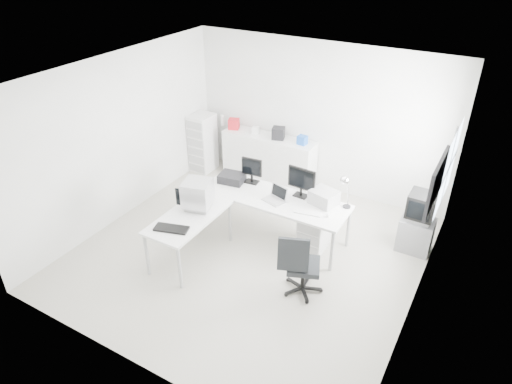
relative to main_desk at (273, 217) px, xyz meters
The scene contains 30 objects.
floor 0.69m from the main_desk, 101.94° to the right, with size 5.00×5.00×0.01m, color silver.
ceiling 2.49m from the main_desk, 101.94° to the right, with size 5.00×5.00×0.01m, color white.
back_wall 2.19m from the main_desk, 93.52° to the left, with size 5.00×0.02×2.80m, color white.
left_wall 2.87m from the main_desk, 167.86° to the right, with size 0.02×5.00×2.80m, color white.
right_wall 2.65m from the main_desk, 13.31° to the right, with size 0.02×5.00×2.80m, color white.
window 2.73m from the main_desk, 15.09° to the left, with size 0.02×1.20×1.10m, color white, non-canonical shape.
wall_picture 2.84m from the main_desk, 11.15° to the right, with size 0.04×0.90×0.60m, color black, non-canonical shape.
main_desk is the anchor object (origin of this frame).
side_desk 1.39m from the main_desk, 127.69° to the right, with size 0.70×1.40×0.75m, color silver, non-canonical shape.
drawer_pedestal 0.71m from the main_desk, ahead, with size 0.40×0.50×0.60m, color silver.
inkjet_printer 0.97m from the main_desk, behind, with size 0.41×0.32×0.14m, color black.
lcd_monitor_small 0.85m from the main_desk, 155.56° to the left, with size 0.35×0.20×0.44m, color black, non-canonical shape.
lcd_monitor_large 0.75m from the main_desk, 35.54° to the left, with size 0.47×0.19×0.48m, color black, non-canonical shape.
laptop 0.49m from the main_desk, 63.43° to the right, with size 0.31×0.32×0.20m, color #B7B7BA, non-canonical shape.
white_keyboard 0.77m from the main_desk, 12.99° to the right, with size 0.40×0.12×0.02m, color silver.
white_mouse 1.04m from the main_desk, ahead, with size 0.05×0.05×0.05m, color silver.
laser_printer 0.92m from the main_desk, 16.35° to the left, with size 0.39×0.33×0.22m, color #9E9E9E.
desk_lamp 1.30m from the main_desk, 15.26° to the left, with size 0.17×0.17×0.50m, color silver, non-canonical shape.
crt_monitor 1.34m from the main_desk, 135.00° to the right, with size 0.37×0.37×0.42m, color #B7B7BA, non-canonical shape.
black_keyboard 1.77m from the main_desk, 119.54° to the right, with size 0.49×0.19×0.03m, color black.
office_chair 1.36m from the main_desk, 44.38° to the right, with size 0.57×0.57×0.99m, color #212326, non-canonical shape.
tv_cabinet 2.25m from the main_desk, 21.04° to the left, with size 0.51×0.41×0.55m, color slate.
crt_tv 2.29m from the main_desk, 21.04° to the left, with size 0.50×0.48×0.45m, color black, non-canonical shape.
sideboard 1.95m from the main_desk, 120.74° to the left, with size 1.88×0.47×0.94m, color silver.
clutter_box_a 2.55m from the main_desk, 136.99° to the left, with size 0.20×0.18×0.20m, color red.
clutter_box_b 2.21m from the main_desk, 127.73° to the left, with size 0.14×0.12×0.14m, color silver.
clutter_box_c 1.98m from the main_desk, 115.43° to the left, with size 0.23×0.21×0.23m, color black.
clutter_box_d 1.82m from the main_desk, 100.06° to the left, with size 0.17×0.15×0.17m, color blue.
clutter_bottle 2.79m from the main_desk, 140.70° to the left, with size 0.07×0.07×0.22m, color silver.
filing_cabinet 2.79m from the main_desk, 149.50° to the left, with size 0.42×0.50×1.20m, color silver.
Camera 1 is at (2.94, -4.93, 4.49)m, focal length 32.00 mm.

